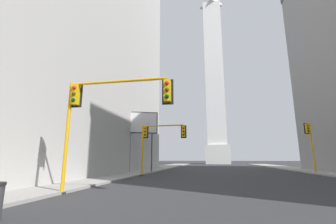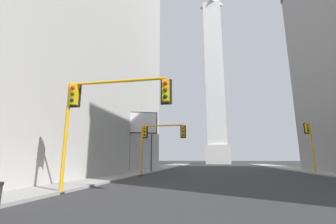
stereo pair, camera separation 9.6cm
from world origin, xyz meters
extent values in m
cube|color=gray|center=(-11.82, 28.48, 0.07)|extent=(5.00, 94.95, 0.15)
cube|color=#B2AFAA|center=(-25.22, 23.56, 18.70)|extent=(26.05, 38.91, 37.41)
cube|color=silver|center=(0.00, 79.12, 3.15)|extent=(8.05, 8.05, 6.29)
cube|color=white|center=(0.00, 79.12, 33.26)|extent=(6.44, 6.44, 53.93)
cylinder|color=orange|center=(-9.43, 9.95, 2.91)|extent=(0.18, 0.18, 5.81)
cylinder|color=#262626|center=(-9.43, 9.95, 0.05)|extent=(0.40, 0.40, 0.10)
cube|color=#E5B20F|center=(-9.14, 9.95, 5.11)|extent=(0.36, 0.36, 1.10)
cube|color=black|center=(-9.15, 10.13, 5.11)|extent=(0.58, 0.06, 1.32)
sphere|color=red|center=(-9.13, 9.76, 5.45)|extent=(0.22, 0.22, 0.22)
sphere|color=#483506|center=(-9.13, 9.76, 5.11)|extent=(0.22, 0.22, 0.22)
sphere|color=#073410|center=(-9.13, 9.76, 4.77)|extent=(0.22, 0.22, 0.22)
cylinder|color=orange|center=(-6.76, 9.95, 5.71)|extent=(5.35, 0.14, 0.14)
sphere|color=orange|center=(-9.43, 9.95, 5.71)|extent=(0.18, 0.18, 0.18)
cube|color=#E5B20F|center=(-4.08, 9.95, 5.04)|extent=(0.36, 0.36, 1.10)
cube|color=black|center=(-4.09, 10.13, 5.04)|extent=(0.58, 0.06, 1.32)
sphere|color=red|center=(-4.07, 9.76, 5.38)|extent=(0.22, 0.22, 0.22)
sphere|color=#483506|center=(-4.07, 9.76, 5.04)|extent=(0.22, 0.22, 0.22)
sphere|color=#073410|center=(-4.07, 9.76, 4.70)|extent=(0.22, 0.22, 0.22)
cylinder|color=orange|center=(9.68, 28.88, 3.01)|extent=(0.18, 0.18, 6.02)
cylinder|color=#262626|center=(9.68, 28.88, 0.05)|extent=(0.40, 0.40, 0.10)
cube|color=#E5B20F|center=(9.39, 28.88, 5.32)|extent=(0.37, 0.37, 1.10)
cube|color=black|center=(9.37, 29.06, 5.32)|extent=(0.58, 0.09, 1.32)
sphere|color=red|center=(9.41, 28.69, 5.66)|extent=(0.22, 0.22, 0.22)
sphere|color=#483506|center=(9.41, 28.69, 5.32)|extent=(0.22, 0.22, 0.22)
sphere|color=#073410|center=(9.41, 28.69, 4.98)|extent=(0.22, 0.22, 0.22)
cylinder|color=orange|center=(-9.14, 22.24, 2.62)|extent=(0.18, 0.18, 5.23)
cylinder|color=#262626|center=(-9.14, 22.24, 0.05)|extent=(0.40, 0.40, 0.10)
cube|color=#E5B20F|center=(-8.85, 22.24, 4.53)|extent=(0.36, 0.36, 1.10)
cube|color=black|center=(-8.85, 22.42, 4.53)|extent=(0.58, 0.06, 1.32)
sphere|color=red|center=(-8.84, 22.05, 4.87)|extent=(0.22, 0.22, 0.22)
sphere|color=#483506|center=(-8.84, 22.05, 4.53)|extent=(0.22, 0.22, 0.22)
sphere|color=#073410|center=(-8.84, 22.05, 4.19)|extent=(0.22, 0.22, 0.22)
cylinder|color=orange|center=(-6.95, 22.24, 5.13)|extent=(4.36, 0.14, 0.14)
sphere|color=orange|center=(-9.14, 22.24, 5.13)|extent=(0.18, 0.18, 0.18)
cube|color=#E5B20F|center=(-4.77, 22.24, 4.46)|extent=(0.36, 0.36, 1.10)
cube|color=black|center=(-4.78, 22.42, 4.46)|extent=(0.58, 0.06, 1.32)
sphere|color=red|center=(-4.76, 22.05, 4.80)|extent=(0.22, 0.22, 0.22)
sphere|color=#483506|center=(-4.76, 22.05, 4.46)|extent=(0.22, 0.22, 0.22)
sphere|color=#073410|center=(-4.76, 22.05, 4.12)|extent=(0.22, 0.22, 0.22)
cylinder|color=#3F3F42|center=(-12.25, 26.87, 2.54)|extent=(0.18, 0.18, 5.08)
cylinder|color=#3F3F42|center=(-9.61, 27.85, 2.54)|extent=(0.18, 0.18, 5.08)
cube|color=silver|center=(-10.93, 27.36, 6.38)|extent=(3.85, 1.62, 2.59)
cube|color=black|center=(-10.93, 27.36, 6.38)|extent=(4.04, 1.59, 2.83)
camera|label=1|loc=(-2.03, -0.58, 1.72)|focal=24.00mm
camera|label=2|loc=(-1.94, -0.56, 1.72)|focal=24.00mm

